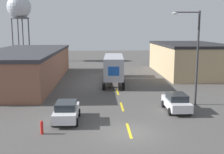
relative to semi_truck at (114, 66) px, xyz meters
The scene contains 10 objects.
ground_plane 19.92m from the semi_truck, 89.62° to the right, with size 160.00×160.00×0.00m, color #4C4947.
road_centerline 13.01m from the semi_truck, 89.42° to the right, with size 0.20×16.16×0.01m.
warehouse_left 12.82m from the semi_truck, behind, with size 10.02×26.47×4.51m.
warehouse_right 14.98m from the semi_truck, 29.38° to the left, with size 10.08×18.68×5.15m.
semi_truck is the anchor object (origin of this frame).
parked_car_right_near 15.38m from the semi_truck, 70.94° to the right, with size 2.03×4.22×1.64m.
parked_car_left_near 17.63m from the semi_truck, 105.66° to the right, with size 2.03×4.22×1.64m.
water_tower 36.23m from the semi_truck, 125.82° to the left, with size 5.46×5.46×15.25m.
street_lamp 14.61m from the semi_truck, 59.75° to the right, with size 2.74×0.32×9.16m.
fire_hydrant 20.75m from the semi_truck, 107.43° to the right, with size 0.22×0.22×1.00m.
Camera 1 is at (-2.19, -19.31, 7.42)m, focal length 45.00 mm.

